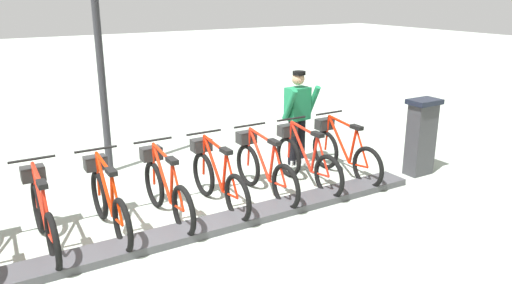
{
  "coord_description": "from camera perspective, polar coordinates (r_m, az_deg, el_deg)",
  "views": [
    {
      "loc": [
        -5.32,
        2.37,
        2.98
      ],
      "look_at": [
        0.5,
        -1.14,
        0.9
      ],
      "focal_mm": 35.1,
      "sensor_mm": 36.0,
      "label": 1
    }
  ],
  "objects": [
    {
      "name": "bike_docked_1",
      "position": [
        7.87,
        5.59,
        -1.99
      ],
      "size": [
        1.72,
        0.54,
        1.02
      ],
      "color": "black",
      "rests_on": "ground"
    },
    {
      "name": "bike_docked_5",
      "position": [
        6.62,
        -16.52,
        -6.4
      ],
      "size": [
        1.72,
        0.54,
        1.02
      ],
      "color": "black",
      "rests_on": "ground"
    },
    {
      "name": "worker_near_rack",
      "position": [
        8.68,
        4.77,
        3.14
      ],
      "size": [
        0.48,
        0.65,
        1.66
      ],
      "color": "white",
      "rests_on": "ground"
    },
    {
      "name": "bike_docked_4",
      "position": [
        6.83,
        -10.27,
        -5.23
      ],
      "size": [
        1.72,
        0.54,
        1.02
      ],
      "color": "black",
      "rests_on": "ground"
    },
    {
      "name": "bike_docked_2",
      "position": [
        7.46,
        0.82,
        -2.99
      ],
      "size": [
        1.72,
        0.54,
        1.02
      ],
      "color": "black",
      "rests_on": "ground"
    },
    {
      "name": "bike_docked_6",
      "position": [
        6.51,
        -23.11,
        -7.55
      ],
      "size": [
        1.72,
        0.54,
        1.02
      ],
      "color": "black",
      "rests_on": "ground"
    },
    {
      "name": "bike_docked_3",
      "position": [
        7.11,
        -4.47,
        -4.08
      ],
      "size": [
        1.72,
        0.54,
        1.02
      ],
      "color": "black",
      "rests_on": "ground"
    },
    {
      "name": "dock_rail_base",
      "position": [
        6.52,
        -6.41,
        -9.8
      ],
      "size": [
        0.44,
        6.96,
        0.1
      ],
      "primitive_type": "cube",
      "color": "#47474C",
      "rests_on": "ground"
    },
    {
      "name": "ground_plane",
      "position": [
        6.55,
        -6.4,
        -10.19
      ],
      "size": [
        60.0,
        60.0,
        0.0
      ],
      "primitive_type": "plane",
      "color": "#ADBBAD"
    },
    {
      "name": "bike_docked_0",
      "position": [
        8.33,
        9.85,
        -1.08
      ],
      "size": [
        1.72,
        0.54,
        1.02
      ],
      "color": "black",
      "rests_on": "ground"
    },
    {
      "name": "payment_kiosk",
      "position": [
        8.69,
        18.29,
        0.69
      ],
      "size": [
        0.36,
        0.52,
        1.28
      ],
      "color": "#38383D",
      "rests_on": "ground"
    }
  ]
}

